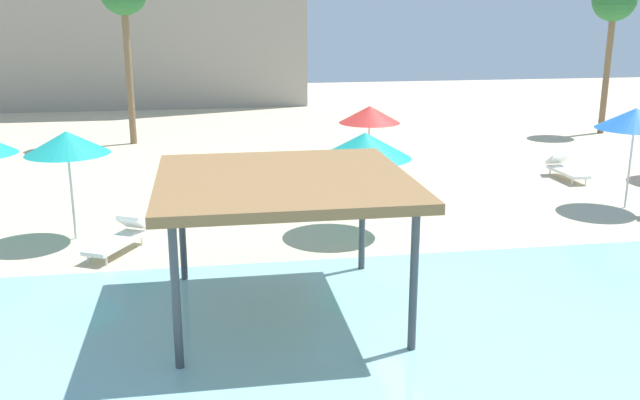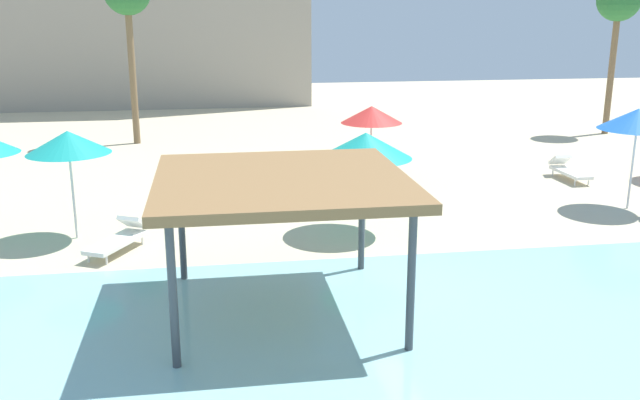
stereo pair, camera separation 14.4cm
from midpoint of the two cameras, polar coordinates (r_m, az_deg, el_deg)
ground_plane at (r=14.71m, az=3.46°, el=-6.86°), size 80.00×80.00×0.00m
shade_pavilion at (r=12.64m, az=-2.80°, el=1.27°), size 4.51×4.51×2.64m
beach_umbrella_teal_2 at (r=17.97m, az=-19.56°, el=4.44°), size 2.01×2.01×2.71m
beach_umbrella_red_3 at (r=22.62m, az=4.39°, el=6.93°), size 1.97×1.97×2.53m
beach_umbrella_blue_4 at (r=21.47m, az=24.58°, el=5.99°), size 2.13×2.13×2.87m
beach_umbrella_teal_5 at (r=17.52m, az=3.97°, el=4.44°), size 2.33×2.33×2.57m
lounge_chair_1 at (r=17.17m, az=-15.70°, el=-2.95°), size 1.41×1.96×0.74m
lounge_chair_5 at (r=21.67m, az=-7.99°, el=1.26°), size 1.15×1.99×0.74m
lounge_chair_6 at (r=24.91m, az=19.66°, el=2.35°), size 0.65×1.91×0.74m
palm_tree_0 at (r=34.31m, az=23.21°, el=14.44°), size 1.90×1.90×6.85m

